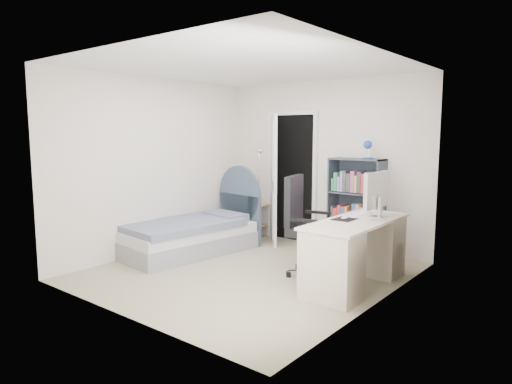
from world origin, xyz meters
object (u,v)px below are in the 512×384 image
Objects in this scene: bed at (194,233)px; bookcase at (357,209)px; office_chair at (305,221)px; nightstand at (253,211)px; floor_lamp at (260,201)px; desk at (356,250)px.

bookcase is at bearing 36.46° from bed.
bookcase is 1.34× the size of office_chair.
bed reaches higher than nightstand.
floor_lamp is (0.15, -0.00, 0.18)m from nightstand.
bookcase is at bearing 87.66° from office_chair.
nightstand is 0.53× the size of office_chair.
office_chair is at bearing 3.27° from bed.
nightstand is at bearing 178.64° from floor_lamp.
bed is 1.70× the size of office_chair.
desk is (2.49, -1.22, -0.01)m from nightstand.
bed is 1.27× the size of bookcase.
nightstand is 2.77m from desk.
floor_lamp reaches higher than nightstand.
office_chair is at bearing -92.34° from bookcase.
bed is at bearing -177.44° from desk.
nightstand is 1.87m from bookcase.
bed is 1.37m from floor_lamp.
nightstand is 0.44× the size of floor_lamp.
bed is 1.86m from office_chair.
desk is (2.50, 0.11, 0.14)m from bed.
bed is 1.40× the size of floor_lamp.
bed is 2.36m from bookcase.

